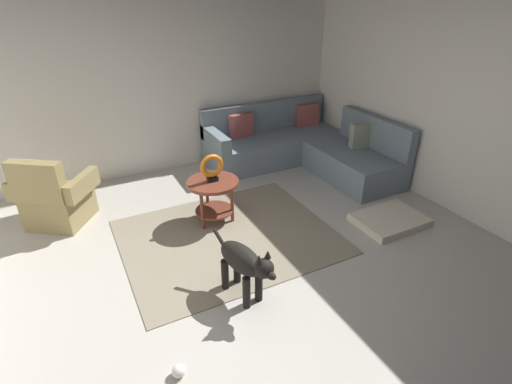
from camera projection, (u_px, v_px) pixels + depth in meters
ground_plane at (243, 281)px, 3.82m from camera, size 6.00×6.00×0.10m
wall_back at (151, 80)px, 5.48m from camera, size 6.00×0.12×2.70m
wall_right at (477, 104)px, 4.37m from camera, size 0.12×6.00×2.70m
area_rug at (228, 237)px, 4.41m from camera, size 2.30×1.90×0.01m
sectional_couch at (302, 148)px, 6.06m from camera, size 2.20×2.25×0.88m
armchair at (55, 199)px, 4.52m from camera, size 1.00×0.95×0.88m
side_table at (213, 190)px, 4.52m from camera, size 0.60×0.60×0.54m
torus_sculpture at (212, 167)px, 4.38m from camera, size 0.28×0.08×0.33m
dog_bed_mat at (390, 220)px, 4.65m from camera, size 0.80×0.60×0.09m
dog at (244, 263)px, 3.39m from camera, size 0.33×0.84×0.63m
dog_toy_ball at (179, 371)px, 2.81m from camera, size 0.10×0.10×0.10m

